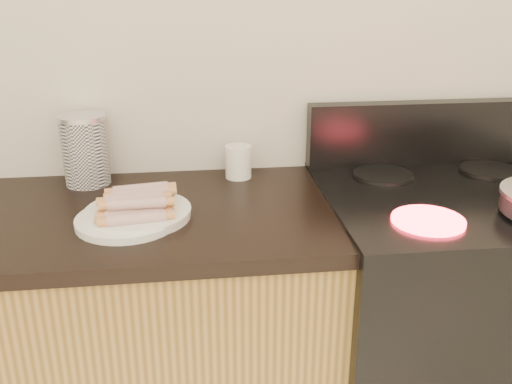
{
  "coord_description": "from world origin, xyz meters",
  "views": [
    {
      "loc": [
        0.03,
        0.28,
        1.5
      ],
      "look_at": [
        0.19,
        1.62,
        0.97
      ],
      "focal_mm": 40.0,
      "sensor_mm": 36.0,
      "label": 1
    }
  ],
  "objects": [
    {
      "name": "side_plate",
      "position": [
        -0.13,
        1.61,
        0.91
      ],
      "size": [
        0.27,
        0.27,
        0.02
      ],
      "primitive_type": "cylinder",
      "rotation": [
        0.0,
        0.0,
        -0.05
      ],
      "color": "silver",
      "rests_on": "counter_slab"
    },
    {
      "name": "canister",
      "position": [
        -0.27,
        1.92,
        1.0
      ],
      "size": [
        0.13,
        0.13,
        0.21
      ],
      "rotation": [
        0.0,
        0.0,
        -0.22
      ],
      "color": "white",
      "rests_on": "counter_slab"
    },
    {
      "name": "wall_back",
      "position": [
        0.0,
        2.0,
        1.3
      ],
      "size": [
        4.0,
        0.04,
        2.6
      ],
      "primitive_type": "cube",
      "color": "silver",
      "rests_on": "ground"
    },
    {
      "name": "burner_far_left",
      "position": [
        0.61,
        1.84,
        0.92
      ],
      "size": [
        0.18,
        0.18,
        0.01
      ],
      "primitive_type": "cylinder",
      "color": "black",
      "rests_on": "stove"
    },
    {
      "name": "mug",
      "position": [
        0.18,
        1.92,
        0.95
      ],
      "size": [
        0.1,
        0.1,
        0.1
      ],
      "primitive_type": "cylinder",
      "rotation": [
        0.0,
        0.0,
        -0.35
      ],
      "color": "white",
      "rests_on": "counter_slab"
    },
    {
      "name": "burner_near_left",
      "position": [
        0.61,
        1.51,
        0.92
      ],
      "size": [
        0.18,
        0.18,
        0.01
      ],
      "primitive_type": "cylinder",
      "color": "#FF1E2D",
      "rests_on": "stove"
    },
    {
      "name": "stove",
      "position": [
        0.78,
        1.68,
        0.46
      ],
      "size": [
        0.76,
        0.65,
        0.91
      ],
      "color": "black",
      "rests_on": "floor"
    },
    {
      "name": "main_plate",
      "position": [
        -0.11,
        1.65,
        0.91
      ],
      "size": [
        0.33,
        0.33,
        0.02
      ],
      "primitive_type": "cylinder",
      "rotation": [
        0.0,
        0.0,
        0.25
      ],
      "color": "white",
      "rests_on": "counter_slab"
    },
    {
      "name": "stove_panel",
      "position": [
        0.78,
        1.96,
        1.01
      ],
      "size": [
        0.76,
        0.06,
        0.2
      ],
      "primitive_type": "cube",
      "color": "black",
      "rests_on": "stove"
    },
    {
      "name": "plain_sausages",
      "position": [
        -0.13,
        1.61,
        0.93
      ],
      "size": [
        0.13,
        0.11,
        0.02
      ],
      "rotation": [
        0.0,
        0.0,
        0.28
      ],
      "color": "#D68249",
      "rests_on": "side_plate"
    },
    {
      "name": "burner_far_right",
      "position": [
        0.95,
        1.84,
        0.92
      ],
      "size": [
        0.18,
        0.18,
        0.01
      ],
      "primitive_type": "cylinder",
      "color": "black",
      "rests_on": "stove"
    },
    {
      "name": "hotdog_pile",
      "position": [
        -0.11,
        1.65,
        0.94
      ],
      "size": [
        0.14,
        0.21,
        0.06
      ],
      "rotation": [
        0.0,
        0.0,
        0.09
      ],
      "color": "maroon",
      "rests_on": "main_plate"
    }
  ]
}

